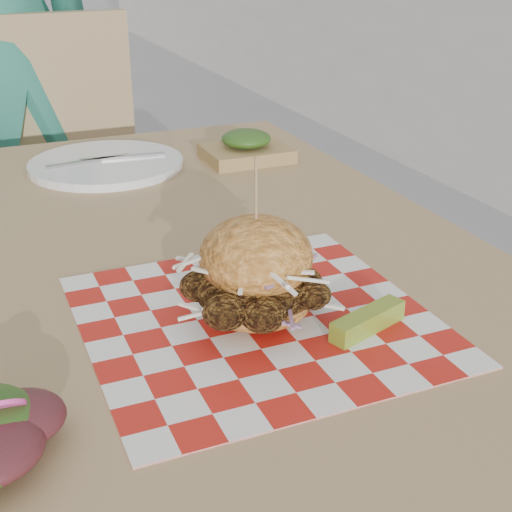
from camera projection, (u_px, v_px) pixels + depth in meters
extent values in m
cube|color=tan|center=(171.00, 265.00, 0.94)|extent=(0.80, 1.20, 0.04)
cylinder|color=#333338|center=(252.00, 295.00, 1.67)|extent=(0.05, 0.05, 0.71)
cube|color=tan|center=(76.00, 230.00, 1.79)|extent=(0.42, 0.42, 0.04)
cube|color=tan|center=(52.00, 114.00, 1.85)|extent=(0.42, 0.04, 0.50)
cylinder|color=#333338|center=(23.00, 361.00, 1.67)|extent=(0.03, 0.03, 0.43)
cylinder|color=#333338|center=(171.00, 330.00, 1.80)|extent=(0.03, 0.03, 0.43)
cylinder|color=#333338|center=(7.00, 295.00, 1.97)|extent=(0.03, 0.03, 0.43)
cylinder|color=#333338|center=(135.00, 273.00, 2.10)|extent=(0.03, 0.03, 0.43)
cube|color=red|center=(256.00, 319.00, 0.77)|extent=(0.36, 0.36, 0.00)
ellipsoid|color=#D38B3B|center=(256.00, 301.00, 0.76)|extent=(0.12, 0.12, 0.04)
ellipsoid|color=brown|center=(256.00, 288.00, 0.75)|extent=(0.13, 0.12, 0.06)
ellipsoid|color=#D38B3B|center=(256.00, 256.00, 0.73)|extent=(0.12, 0.12, 0.08)
cylinder|color=tan|center=(256.00, 200.00, 0.71)|extent=(0.00, 0.00, 0.09)
cube|color=olive|center=(368.00, 321.00, 0.74)|extent=(0.10, 0.05, 0.02)
ellipsoid|color=#3F1419|center=(22.00, 440.00, 0.56)|extent=(0.08, 0.08, 0.03)
ellipsoid|color=#1D4714|center=(5.00, 428.00, 0.58)|extent=(0.08, 0.08, 0.03)
ellipsoid|color=#3F1419|center=(11.00, 461.00, 0.54)|extent=(0.08, 0.08, 0.03)
cylinder|color=white|center=(106.00, 164.00, 1.26)|extent=(0.27, 0.27, 0.01)
cube|color=silver|center=(89.00, 161.00, 1.24)|extent=(0.15, 0.03, 0.00)
cube|color=silver|center=(123.00, 157.00, 1.26)|extent=(0.15, 0.03, 0.00)
cube|color=#9A7B46|center=(246.00, 153.00, 1.30)|extent=(0.15, 0.12, 0.02)
ellipsoid|color=#1D4714|center=(246.00, 139.00, 1.29)|extent=(0.09, 0.09, 0.03)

